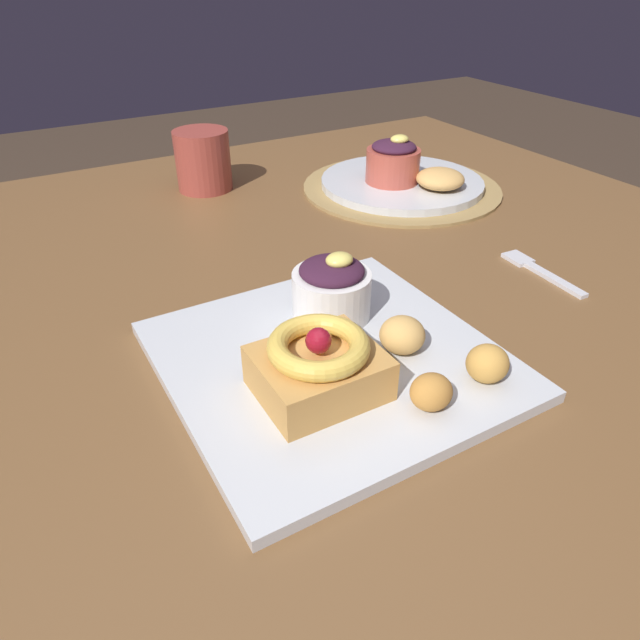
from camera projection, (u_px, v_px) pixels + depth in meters
ground_plane at (319, 614)px, 1.09m from camera, size 8.00×8.00×0.00m
dining_table at (319, 337)px, 0.74m from camera, size 1.24×1.13×0.73m
woven_placemat at (401, 187)px, 0.95m from camera, size 0.33×0.33×0.00m
front_plate at (331, 360)px, 0.55m from camera, size 0.30×0.30×0.01m
cake_slice at (319, 365)px, 0.48m from camera, size 0.10×0.09×0.06m
berry_ramekin at (332, 289)px, 0.58m from camera, size 0.08×0.08×0.07m
fritter_front at (487, 363)px, 0.50m from camera, size 0.04×0.04×0.03m
fritter_middle at (402, 335)px, 0.54m from camera, size 0.04×0.04×0.04m
fritter_back at (431, 392)px, 0.47m from camera, size 0.04×0.03×0.03m
back_plate at (402, 183)px, 0.94m from camera, size 0.27×0.27×0.01m
back_ramekin at (393, 161)px, 0.91m from camera, size 0.09×0.09×0.08m
back_pastry at (440, 179)px, 0.90m from camera, size 0.08×0.08×0.03m
fork at (538, 270)px, 0.71m from camera, size 0.03×0.13×0.00m
coffee_mug at (203, 160)px, 0.93m from camera, size 0.09×0.09×0.09m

